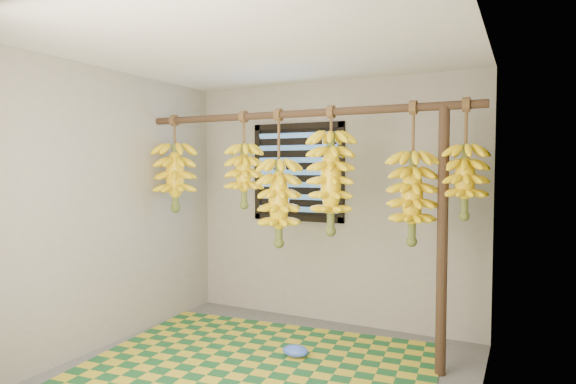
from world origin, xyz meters
The scene contains 16 objects.
floor centered at (0.00, 0.00, -0.01)m, with size 3.00×3.00×0.01m, color #555555.
ceiling centered at (0.00, 0.00, 2.40)m, with size 3.00×3.00×0.01m, color silver.
wall_back centered at (0.00, 1.50, 1.20)m, with size 3.00×0.01×2.40m, color gray.
wall_left centered at (-1.50, 0.00, 1.20)m, with size 0.01×3.00×2.40m, color gray.
wall_right centered at (1.50, 0.00, 1.20)m, with size 0.01×3.00×2.40m, color gray.
window centered at (-0.35, 1.48, 1.50)m, with size 1.00×0.04×1.00m.
hanging_pole centered at (0.00, 0.70, 2.00)m, with size 0.06×0.06×3.00m, color #422F1E.
support_post centered at (1.20, 0.70, 1.00)m, with size 0.08×0.08×2.00m, color #422F1E.
woven_mat centered at (-0.08, 0.15, 0.01)m, with size 2.64×2.11×0.01m, color #185226.
plastic_bag centered at (0.09, 0.50, 0.06)m, with size 0.22×0.16×0.09m, color blue.
banana_bunch_a centered at (-1.29, 0.70, 1.46)m, with size 0.37×0.37×0.91m.
banana_bunch_b centered at (-0.51, 0.70, 1.48)m, with size 0.33×0.33×0.86m.
banana_bunch_c centered at (-0.16, 0.70, 1.25)m, with size 0.35×0.35×1.17m.
banana_bunch_d centered at (0.32, 0.70, 1.43)m, with size 0.37×0.37×1.04m.
banana_bunch_e centered at (0.98, 0.70, 1.32)m, with size 0.35×0.35×1.08m.
banana_bunch_f centered at (1.35, 0.70, 1.45)m, with size 0.30×0.30×0.87m.
Camera 1 is at (1.75, -2.96, 1.56)m, focal length 30.00 mm.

